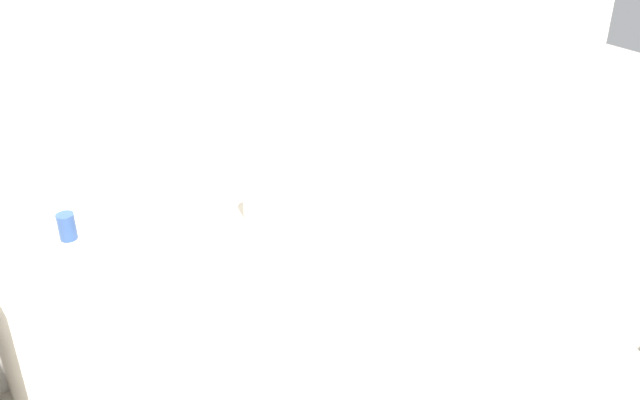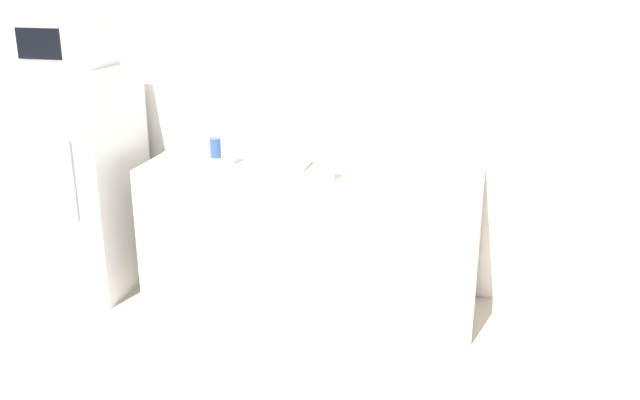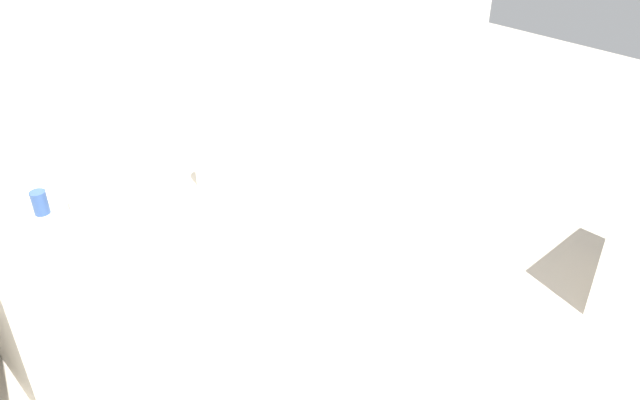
# 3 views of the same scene
# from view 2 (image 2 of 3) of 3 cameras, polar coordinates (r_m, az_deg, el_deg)

# --- Properties ---
(wall_back) EXTENTS (8.00, 0.06, 2.60)m
(wall_back) POSITION_cam_2_polar(r_m,az_deg,el_deg) (4.63, -4.07, 9.01)
(wall_back) COLOR white
(wall_back) RESTS_ON ground_plane
(refrigerator) EXTENTS (0.67, 0.69, 1.46)m
(refrigerator) POSITION_cam_2_polar(r_m,az_deg,el_deg) (4.85, -18.68, 1.58)
(refrigerator) COLOR silver
(refrigerator) RESTS_ON ground_plane
(microwave) EXTENTS (0.53, 0.36, 0.30)m
(microwave) POSITION_cam_2_polar(r_m,az_deg,el_deg) (4.69, -19.81, 11.90)
(microwave) COLOR white
(microwave) RESTS_ON refrigerator
(counter) EXTENTS (2.04, 0.64, 0.89)m
(counter) POSITION_cam_2_polar(r_m,az_deg,el_deg) (4.42, -0.77, -2.98)
(counter) COLOR beige
(counter) RESTS_ON ground_plane
(sink_basin) EXTENTS (0.36, 0.26, 0.06)m
(sink_basin) POSITION_cam_2_polar(r_m,az_deg,el_deg) (4.37, -3.17, 3.27)
(sink_basin) COLOR #9EA3A8
(sink_basin) RESTS_ON counter
(bottle_tall) EXTENTS (0.08, 0.08, 0.23)m
(bottle_tall) POSITION_cam_2_polar(r_m,az_deg,el_deg) (4.36, -7.42, 4.28)
(bottle_tall) COLOR silver
(bottle_tall) RESTS_ON counter
(bottle_short) EXTENTS (0.08, 0.08, 0.12)m
(bottle_short) POSITION_cam_2_polar(r_m,az_deg,el_deg) (4.55, -8.31, 4.16)
(bottle_short) COLOR #2D4C8C
(bottle_short) RESTS_ON counter
(paper_towel_roll) EXTENTS (0.12, 0.12, 0.23)m
(paper_towel_roll) POSITION_cam_2_polar(r_m,az_deg,el_deg) (4.00, 0.29, 3.11)
(paper_towel_roll) COLOR white
(paper_towel_roll) RESTS_ON counter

